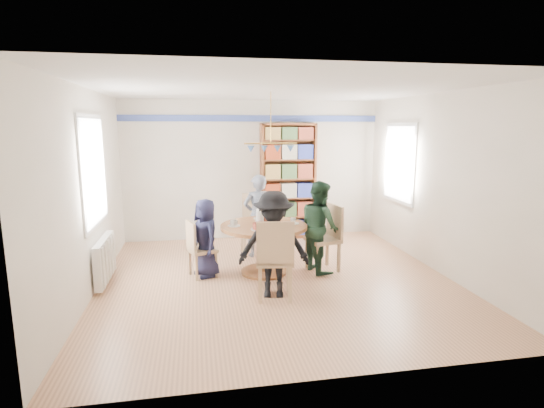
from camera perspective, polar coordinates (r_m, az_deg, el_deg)
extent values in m
plane|color=tan|center=(6.27, 0.66, -10.14)|extent=(5.00, 5.00, 0.00)
plane|color=white|center=(5.89, 0.72, 15.27)|extent=(5.00, 5.00, 0.00)
plane|color=white|center=(8.38, -2.55, 4.58)|extent=(5.00, 0.00, 5.00)
plane|color=white|center=(3.55, 8.34, -3.58)|extent=(5.00, 0.00, 5.00)
plane|color=white|center=(5.99, -23.52, 1.37)|extent=(0.00, 5.00, 5.00)
plane|color=white|center=(6.85, 21.69, 2.54)|extent=(0.00, 5.00, 5.00)
cube|color=#384D9C|center=(8.32, -2.59, 11.43)|extent=(5.00, 0.02, 0.12)
cube|color=white|center=(6.25, -22.93, 4.07)|extent=(0.03, 1.32, 1.52)
cube|color=white|center=(6.24, -22.75, 4.08)|extent=(0.01, 1.20, 1.40)
cube|color=white|center=(7.95, 16.78, 5.28)|extent=(0.03, 1.12, 1.42)
cube|color=white|center=(7.94, 16.65, 5.28)|extent=(0.01, 1.00, 1.30)
cylinder|color=gold|center=(6.36, -0.16, 11.53)|extent=(0.01, 0.01, 0.75)
cylinder|color=gold|center=(6.37, -0.16, 8.15)|extent=(0.80, 0.02, 0.02)
cone|color=#4273B9|center=(6.32, -2.86, 7.40)|extent=(0.11, 0.11, 0.10)
cone|color=#4273B9|center=(6.35, -1.06, 7.43)|extent=(0.11, 0.11, 0.10)
cone|color=#4273B9|center=(6.39, 0.73, 7.44)|extent=(0.11, 0.11, 0.10)
cone|color=#4273B9|center=(6.43, 2.49, 7.45)|extent=(0.11, 0.11, 0.10)
cube|color=silver|center=(6.47, -21.58, -6.95)|extent=(0.10, 1.00, 0.60)
cube|color=silver|center=(6.09, -21.75, -8.06)|extent=(0.02, 0.06, 0.56)
cube|color=silver|center=(6.28, -21.39, -7.49)|extent=(0.02, 0.06, 0.56)
cube|color=silver|center=(6.46, -21.06, -6.95)|extent=(0.02, 0.06, 0.56)
cube|color=silver|center=(6.65, -20.74, -6.44)|extent=(0.02, 0.06, 0.56)
cube|color=silver|center=(6.84, -20.44, -5.97)|extent=(0.02, 0.06, 0.56)
cylinder|color=brown|center=(6.35, -1.11, -3.04)|extent=(1.30, 1.30, 0.05)
cylinder|color=brown|center=(6.45, -1.09, -6.28)|extent=(0.16, 0.16, 0.70)
cylinder|color=brown|center=(6.55, -1.08, -9.05)|extent=(0.70, 0.70, 0.04)
cube|color=tan|center=(6.38, -9.33, -6.13)|extent=(0.47, 0.47, 0.04)
cube|color=tan|center=(6.27, -10.85, -4.37)|extent=(0.15, 0.37, 0.44)
cube|color=tan|center=(6.36, -7.52, -8.12)|extent=(0.04, 0.04, 0.38)
cube|color=tan|center=(6.62, -8.47, -7.37)|extent=(0.04, 0.04, 0.38)
cube|color=tan|center=(6.26, -10.13, -8.49)|extent=(0.04, 0.04, 0.38)
cube|color=tan|center=(6.53, -10.98, -7.70)|extent=(0.04, 0.04, 0.38)
cube|color=tan|center=(6.58, 6.85, -4.82)|extent=(0.53, 0.53, 0.05)
cube|color=tan|center=(6.61, 8.46, -2.39)|extent=(0.13, 0.45, 0.54)
cube|color=tan|center=(6.72, 4.69, -6.68)|extent=(0.05, 0.05, 0.46)
cube|color=tan|center=(6.41, 6.14, -7.55)|extent=(0.05, 0.05, 0.46)
cube|color=tan|center=(6.88, 7.43, -6.32)|extent=(0.05, 0.05, 0.46)
cube|color=tan|center=(6.58, 8.97, -7.14)|extent=(0.05, 0.05, 0.46)
cube|color=tan|center=(7.32, -2.40, -3.08)|extent=(0.56, 0.56, 0.05)
cube|color=tan|center=(7.46, -2.24, -0.66)|extent=(0.46, 0.15, 0.55)
cube|color=tan|center=(7.23, -4.02, -5.39)|extent=(0.05, 0.05, 0.47)
cube|color=tan|center=(7.19, -1.06, -5.45)|extent=(0.05, 0.05, 0.47)
cube|color=tan|center=(7.58, -3.64, -4.62)|extent=(0.05, 0.05, 0.47)
cube|color=tan|center=(7.55, -0.82, -4.68)|extent=(0.05, 0.05, 0.47)
cube|color=tan|center=(5.51, 0.36, -7.58)|extent=(0.53, 0.53, 0.06)
cube|color=tan|center=(5.22, 0.46, -5.40)|extent=(0.47, 0.11, 0.56)
cube|color=tan|center=(5.78, 2.19, -9.44)|extent=(0.05, 0.05, 0.48)
cube|color=tan|center=(5.77, -1.62, -9.48)|extent=(0.05, 0.05, 0.48)
cube|color=tan|center=(5.43, 2.47, -10.79)|extent=(0.05, 0.05, 0.48)
cube|color=tan|center=(5.41, -1.60, -10.85)|extent=(0.05, 0.05, 0.48)
imported|color=#171833|center=(6.35, -8.88, -4.50)|extent=(0.56, 0.67, 1.16)
imported|color=#193221|center=(6.50, 6.43, -3.00)|extent=(0.66, 0.78, 1.40)
imported|color=gray|center=(7.20, -1.93, -1.59)|extent=(0.58, 0.45, 1.41)
imported|color=black|center=(5.49, 0.23, -5.48)|extent=(0.98, 0.67, 1.40)
cube|color=brown|center=(8.27, -1.34, 2.97)|extent=(0.04, 0.32, 2.26)
cube|color=brown|center=(8.49, 5.57, 3.12)|extent=(0.04, 0.32, 2.26)
cube|color=brown|center=(8.30, 2.22, 10.65)|extent=(1.08, 0.32, 0.04)
cube|color=brown|center=(8.58, 2.11, -4.24)|extent=(1.08, 0.32, 0.06)
cube|color=brown|center=(8.51, 1.95, 3.18)|extent=(1.08, 0.02, 2.26)
cube|color=brown|center=(8.48, 2.13, -1.64)|extent=(1.01, 0.30, 0.03)
cube|color=brown|center=(8.41, 2.15, 0.87)|extent=(1.01, 0.30, 0.03)
cube|color=brown|center=(8.36, 2.17, 3.41)|extent=(1.01, 0.30, 0.03)
cube|color=brown|center=(8.32, 2.18, 5.99)|extent=(1.01, 0.30, 0.03)
cube|color=brown|center=(8.30, 2.20, 8.58)|extent=(1.01, 0.30, 0.03)
cube|color=#933316|center=(8.45, 0.01, -3.25)|extent=(0.30, 0.24, 0.28)
cube|color=silver|center=(8.51, 2.15, -3.15)|extent=(0.30, 0.24, 0.28)
cube|color=#2A399C|center=(8.59, 4.26, -3.06)|extent=(0.30, 0.24, 0.28)
cube|color=tan|center=(8.37, 0.01, -0.73)|extent=(0.30, 0.24, 0.28)
cube|color=#456739|center=(8.43, 2.17, -0.65)|extent=(0.30, 0.24, 0.28)
cube|color=#993D29|center=(8.51, 4.29, -0.57)|extent=(0.30, 0.24, 0.28)
cube|color=#933316|center=(8.31, 0.01, 1.82)|extent=(0.30, 0.24, 0.28)
cube|color=silver|center=(8.37, 2.19, 1.88)|extent=(0.30, 0.24, 0.28)
cube|color=#2A399C|center=(8.44, 4.33, 1.93)|extent=(0.30, 0.24, 0.28)
cube|color=tan|center=(8.26, 0.01, 4.40)|extent=(0.30, 0.24, 0.28)
cube|color=#456739|center=(8.32, 2.20, 4.44)|extent=(0.30, 0.24, 0.28)
cube|color=#993D29|center=(8.40, 4.36, 4.47)|extent=(0.30, 0.24, 0.28)
cube|color=#933316|center=(8.23, 0.01, 7.01)|extent=(0.30, 0.24, 0.28)
cube|color=silver|center=(8.29, 2.22, 7.03)|extent=(0.30, 0.24, 0.28)
cube|color=#2A399C|center=(8.37, 4.40, 7.04)|extent=(0.30, 0.24, 0.28)
cube|color=tan|center=(8.21, 0.01, 9.47)|extent=(0.30, 0.24, 0.23)
cube|color=#456739|center=(8.28, 2.24, 9.47)|extent=(0.30, 0.24, 0.23)
cube|color=#993D29|center=(8.35, 4.43, 9.46)|extent=(0.30, 0.24, 0.23)
cylinder|color=white|center=(6.38, -1.63, -1.70)|extent=(0.11, 0.11, 0.22)
sphere|color=white|center=(6.36, -1.63, -0.71)|extent=(0.08, 0.08, 0.08)
cylinder|color=silver|center=(6.44, -0.29, -1.42)|extent=(0.07, 0.07, 0.26)
cylinder|color=#4273B9|center=(6.41, -0.29, -0.19)|extent=(0.03, 0.03, 0.03)
cylinder|color=white|center=(6.60, -1.07, -2.24)|extent=(0.28, 0.28, 0.01)
cylinder|color=maroon|center=(6.59, -1.07, -1.83)|extent=(0.22, 0.22, 0.08)
cylinder|color=white|center=(6.06, -1.56, -3.39)|extent=(0.28, 0.28, 0.01)
cylinder|color=maroon|center=(6.05, -1.56, -2.96)|extent=(0.22, 0.22, 0.08)
cylinder|color=white|center=(6.29, -5.14, -2.93)|extent=(0.19, 0.19, 0.01)
imported|color=white|center=(6.28, -5.15, -2.57)|extent=(0.11, 0.11, 0.09)
cylinder|color=white|center=(6.43, 2.84, -2.61)|extent=(0.19, 0.19, 0.01)
imported|color=white|center=(6.42, 2.84, -2.27)|extent=(0.09, 0.09, 0.09)
cylinder|color=white|center=(6.77, -1.71, -1.92)|extent=(0.19, 0.19, 0.01)
imported|color=white|center=(6.77, -1.71, -1.58)|extent=(0.11, 0.11, 0.09)
cylinder|color=white|center=(5.91, -0.42, -3.75)|extent=(0.19, 0.19, 0.01)
imported|color=white|center=(5.90, -0.42, -3.38)|extent=(0.09, 0.09, 0.09)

